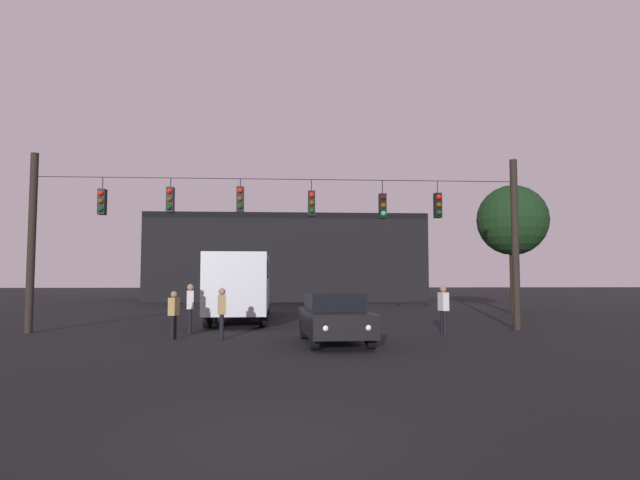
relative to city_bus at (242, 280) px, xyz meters
name	(u,v)px	position (x,y,z in m)	size (l,w,h in m)	color
ground_plane	(282,313)	(1.88, 4.78, -1.87)	(168.00, 168.00, 0.00)	black
overhead_signal_span	(278,227)	(1.82, -5.97, 2.01)	(18.40, 0.44, 6.59)	black
city_bus	(242,280)	(0.00, 0.00, 0.00)	(2.76, 11.05, 3.00)	#B7BCC6
car_near_right	(334,317)	(3.59, -9.77, -1.07)	(2.08, 4.43, 1.52)	black
pedestrian_crossing_left	(174,312)	(-1.52, -8.35, -1.00)	(0.33, 0.41, 1.55)	black
pedestrian_crossing_center	(443,307)	(7.60, -7.62, -0.90)	(0.33, 0.41, 1.71)	black
pedestrian_crossing_right	(222,311)	(0.06, -8.61, -0.93)	(0.29, 0.39, 1.66)	black
pedestrian_near_bus	(190,305)	(-1.33, -6.48, -0.86)	(0.30, 0.40, 1.77)	black
corner_building	(287,260)	(2.17, 24.88, 1.86)	(23.71, 12.84, 7.44)	black
tree_left_silhouette	(512,221)	(14.71, 3.05, 3.31)	(3.90, 3.90, 7.16)	#2D2116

